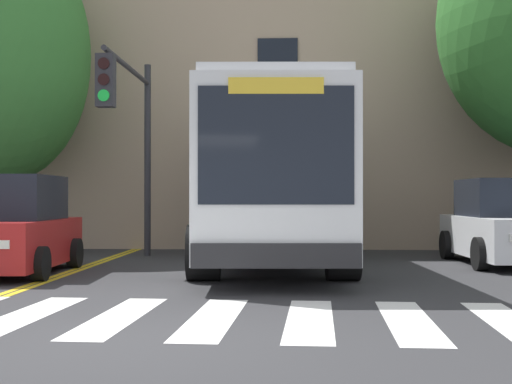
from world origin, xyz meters
name	(u,v)px	position (x,y,z in m)	size (l,w,h in m)	color
ground_plane	(130,341)	(0.00, 0.00, 0.00)	(120.00, 120.00, 0.00)	#303033
crosswalk	(213,318)	(0.69, 1.37, 0.00)	(14.40, 3.62, 0.01)	white
lane_line_yellow_inner	(154,242)	(-2.67, 15.37, 0.00)	(0.12, 36.00, 0.01)	gold
lane_line_yellow_outer	(159,242)	(-2.51, 15.37, 0.00)	(0.12, 36.00, 0.01)	gold
city_bus	(270,177)	(1.20, 8.43, 1.88)	(3.22, 10.67, 3.44)	white
car_red_near_lane	(11,229)	(-3.60, 6.06, 0.84)	(2.15, 3.83, 1.85)	#AD1E1E
car_white_far_lane	(506,226)	(6.24, 8.40, 0.82)	(2.17, 4.33, 1.83)	white
traffic_light_overhead	(131,118)	(-1.87, 8.40, 3.18)	(0.34, 4.31, 4.70)	#28282D
street_tree_curbside_small	(4,55)	(-5.56, 10.53, 5.02)	(4.64, 4.59, 8.27)	brown
building_facade	(279,91)	(1.30, 15.56, 4.82)	(32.17, 6.35, 9.62)	tan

